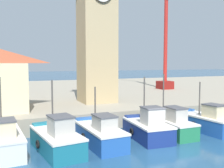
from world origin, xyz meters
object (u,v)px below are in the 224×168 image
object	(u,v)px
fishing_boat_right_inner	(205,121)
port_crane_far	(164,40)
clock_tower	(97,21)
fishing_boat_left_outer	(2,141)
fishing_boat_center	(148,128)
fishing_boat_mid_right	(168,124)
fishing_boat_left_inner	(57,139)
fishing_boat_mid_left	(99,133)

from	to	relation	value
fishing_boat_right_inner	port_crane_far	world-z (taller)	port_crane_far
clock_tower	fishing_boat_right_inner	bearing A→B (deg)	-59.00
fishing_boat_left_outer	clock_tower	distance (m)	15.51
fishing_boat_left_outer	fishing_boat_center	size ratio (longest dim) A/B	1.07
fishing_boat_center	port_crane_far	size ratio (longest dim) A/B	0.23
fishing_boat_left_outer	port_crane_far	bearing A→B (deg)	37.49
clock_tower	port_crane_far	size ratio (longest dim) A/B	0.88
fishing_boat_mid_right	port_crane_far	world-z (taller)	port_crane_far
fishing_boat_left_inner	fishing_boat_mid_left	bearing A→B (deg)	7.19
fishing_boat_left_inner	fishing_boat_center	bearing A→B (deg)	2.19
fishing_boat_left_inner	clock_tower	size ratio (longest dim) A/B	0.30
fishing_boat_mid_left	clock_tower	distance (m)	13.32
fishing_boat_left_inner	fishing_boat_center	xyz separation A→B (m)	(6.47, 0.25, -0.00)
fishing_boat_center	fishing_boat_left_inner	bearing A→B (deg)	-177.81
fishing_boat_left_inner	port_crane_far	xyz separation A→B (m)	(20.04, 18.48, 8.00)
fishing_boat_left_outer	fishing_boat_mid_right	size ratio (longest dim) A/B	0.91
fishing_boat_mid_right	clock_tower	distance (m)	12.86
fishing_boat_left_outer	clock_tower	world-z (taller)	clock_tower
fishing_boat_mid_left	port_crane_far	xyz separation A→B (m)	(17.16, 18.12, 8.05)
fishing_boat_mid_right	fishing_boat_right_inner	world-z (taller)	fishing_boat_mid_right
fishing_boat_right_inner	clock_tower	xyz separation A→B (m)	(-5.69, 9.47, 8.81)
fishing_boat_left_outer	fishing_boat_left_inner	world-z (taller)	fishing_boat_left_outer
fishing_boat_left_outer	fishing_boat_left_inner	distance (m)	3.11
fishing_boat_left_outer	fishing_boat_center	xyz separation A→B (m)	(9.47, -0.56, 0.01)
fishing_boat_right_inner	fishing_boat_mid_right	bearing A→B (deg)	170.85
fishing_boat_right_inner	port_crane_far	size ratio (longest dim) A/B	0.25
fishing_boat_mid_left	fishing_boat_right_inner	xyz separation A→B (m)	(8.88, -0.03, 0.03)
fishing_boat_left_inner	fishing_boat_mid_left	size ratio (longest dim) A/B	0.98
fishing_boat_center	fishing_boat_left_outer	bearing A→B (deg)	176.60
fishing_boat_left_inner	fishing_boat_mid_left	xyz separation A→B (m)	(2.87, 0.36, -0.05)
fishing_boat_mid_left	port_crane_far	distance (m)	26.23
fishing_boat_center	clock_tower	world-z (taller)	clock_tower
fishing_boat_left_outer	port_crane_far	size ratio (longest dim) A/B	0.25
fishing_boat_mid_left	fishing_boat_left_outer	bearing A→B (deg)	175.64
fishing_boat_center	clock_tower	bearing A→B (deg)	92.44
fishing_boat_left_inner	clock_tower	distance (m)	14.49
fishing_boat_left_inner	fishing_boat_mid_right	size ratio (longest dim) A/B	0.99
fishing_boat_mid_right	clock_tower	world-z (taller)	clock_tower
fishing_boat_mid_left	port_crane_far	size ratio (longest dim) A/B	0.27
fishing_boat_left_inner	port_crane_far	bearing A→B (deg)	42.69
fishing_boat_left_inner	fishing_boat_mid_right	world-z (taller)	fishing_boat_mid_right
fishing_boat_center	fishing_boat_mid_right	xyz separation A→B (m)	(2.16, 0.59, -0.05)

